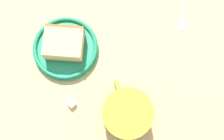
% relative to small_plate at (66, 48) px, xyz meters
% --- Properties ---
extents(ground_plane, '(1.47, 1.47, 0.03)m').
position_rel_small_plate_xyz_m(ground_plane, '(0.08, -0.02, -0.02)').
color(ground_plane, tan).
extents(small_plate, '(0.15, 0.15, 0.02)m').
position_rel_small_plate_xyz_m(small_plate, '(0.00, 0.00, 0.00)').
color(small_plate, '#1E8C66').
rests_on(small_plate, ground_plane).
extents(cake_slice, '(0.09, 0.08, 0.05)m').
position_rel_small_plate_xyz_m(cake_slice, '(0.00, 0.00, 0.03)').
color(cake_slice, '#9E662D').
rests_on(cake_slice, small_plate).
extents(tea_mug, '(0.10, 0.13, 0.10)m').
position_rel_small_plate_xyz_m(tea_mug, '(0.13, -0.16, 0.04)').
color(tea_mug, gold).
rests_on(tea_mug, ground_plane).
extents(teaspoon, '(0.04, 0.13, 0.01)m').
position_rel_small_plate_xyz_m(teaspoon, '(0.28, 0.07, -0.01)').
color(teaspoon, silver).
rests_on(teaspoon, ground_plane).
extents(sugar_cube, '(0.02, 0.02, 0.01)m').
position_rel_small_plate_xyz_m(sugar_cube, '(0.01, -0.13, -0.00)').
color(sugar_cube, white).
rests_on(sugar_cube, ground_plane).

